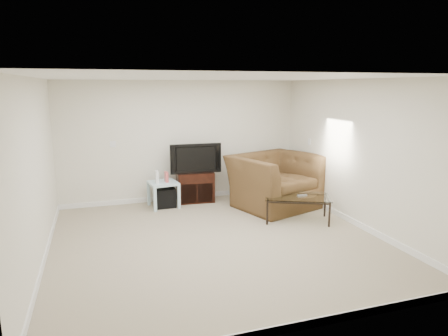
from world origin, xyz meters
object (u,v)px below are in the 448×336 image
object	(u,v)px
tv_stand	(195,186)
subwoofer	(165,198)
television	(195,158)
side_table	(164,194)
coffee_table	(297,208)
recliner	(276,172)

from	to	relation	value
tv_stand	subwoofer	xyz separation A→B (m)	(-0.68, -0.20, -0.13)
television	side_table	size ratio (longest dim) A/B	1.84
side_table	subwoofer	size ratio (longest dim) A/B	1.35
television	coffee_table	size ratio (longest dim) A/B	0.86
recliner	side_table	bearing A→B (deg)	144.88
tv_stand	television	xyz separation A→B (m)	(-0.00, -0.03, 0.62)
coffee_table	tv_stand	bearing A→B (deg)	128.81
recliner	coffee_table	size ratio (longest dim) A/B	1.41
side_table	subwoofer	distance (m)	0.08
side_table	recliner	xyz separation A→B (m)	(2.14, -0.64, 0.44)
television	recliner	size ratio (longest dim) A/B	0.61
television	side_table	distance (m)	0.99
side_table	recliner	size ratio (longest dim) A/B	0.33
television	side_table	xyz separation A→B (m)	(-0.70, -0.20, -0.68)
recliner	coffee_table	bearing A→B (deg)	-108.39
subwoofer	recliner	bearing A→B (deg)	-17.45
tv_stand	subwoofer	size ratio (longest dim) A/B	1.90
subwoofer	coffee_table	xyz separation A→B (m)	(2.12, -1.59, 0.04)
recliner	television	bearing A→B (deg)	131.33
side_table	coffee_table	distance (m)	2.66
tv_stand	television	bearing A→B (deg)	-90.00
tv_stand	side_table	size ratio (longest dim) A/B	1.41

